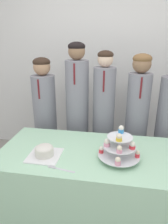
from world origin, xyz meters
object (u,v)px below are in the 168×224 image
(round_cake, at_px, (44,151))
(student_2, at_px, (103,121))
(cake_knife, at_px, (57,168))
(cupcake_stand, at_px, (119,146))
(student_3, at_px, (136,123))
(student_0, at_px, (46,120))
(student_1, at_px, (77,116))

(round_cake, bearing_deg, student_2, 61.70)
(round_cake, bearing_deg, cake_knife, -44.95)
(cupcake_stand, xyz_separation_m, student_2, (-0.19, 0.74, -0.09))
(student_3, bearing_deg, round_cake, -135.46)
(student_0, distance_m, student_3, 1.09)
(round_cake, bearing_deg, student_1, 81.36)
(round_cake, distance_m, student_2, 0.90)
(cupcake_stand, bearing_deg, cake_knife, -155.51)
(student_0, relative_size, student_3, 0.97)
(round_cake, height_order, student_2, student_2)
(student_0, bearing_deg, student_2, -0.00)
(student_0, height_order, student_1, student_1)
(cupcake_stand, bearing_deg, round_cake, -174.69)
(cake_knife, relative_size, student_2, 0.14)
(cupcake_stand, height_order, student_1, student_1)
(round_cake, xyz_separation_m, cupcake_stand, (0.61, 0.06, 0.07))
(student_1, height_order, student_2, student_1)
(cupcake_stand, bearing_deg, student_3, 75.20)
(cupcake_stand, xyz_separation_m, student_0, (-0.90, 0.74, -0.12))
(student_1, bearing_deg, round_cake, -98.64)
(cake_knife, bearing_deg, student_0, 124.96)
(round_cake, bearing_deg, cupcake_stand, 5.31)
(cake_knife, relative_size, student_3, 0.15)
(cake_knife, height_order, student_1, student_1)
(cupcake_stand, height_order, student_3, student_3)
(cake_knife, distance_m, student_3, 1.15)
(cupcake_stand, bearing_deg, student_2, 104.05)
(round_cake, xyz_separation_m, student_1, (0.12, 0.80, 0.03))
(student_1, bearing_deg, cake_knife, -88.06)
(cake_knife, bearing_deg, student_3, 65.58)
(cake_knife, bearing_deg, cupcake_stand, 34.72)
(student_0, distance_m, student_1, 0.41)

